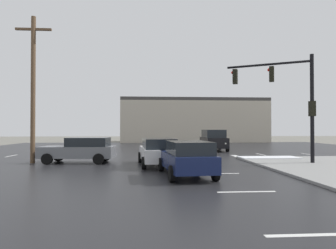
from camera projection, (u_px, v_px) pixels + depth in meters
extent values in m
plane|color=slate|center=(189.00, 155.00, 23.78)|extent=(120.00, 120.00, 0.00)
cube|color=#232326|center=(189.00, 155.00, 23.78)|extent=(44.00, 44.00, 0.02)
cube|color=white|center=(269.00, 157.00, 20.13)|extent=(4.00, 1.60, 0.06)
cube|color=silver|center=(314.00, 235.00, 5.82)|extent=(2.00, 0.15, 0.01)
cube|color=silver|center=(246.00, 192.00, 9.81)|extent=(2.00, 0.15, 0.01)
cube|color=silver|center=(218.00, 174.00, 13.80)|extent=(2.00, 0.15, 0.01)
cube|color=silver|center=(202.00, 164.00, 17.79)|extent=(2.00, 0.15, 0.01)
cube|color=silver|center=(193.00, 157.00, 21.78)|extent=(2.00, 0.15, 0.01)
cube|color=silver|center=(186.00, 153.00, 25.78)|extent=(2.00, 0.15, 0.01)
cube|color=silver|center=(181.00, 150.00, 29.77)|extent=(2.00, 0.15, 0.01)
cube|color=silver|center=(177.00, 147.00, 33.76)|extent=(2.00, 0.15, 0.01)
cube|color=silver|center=(174.00, 145.00, 37.75)|extent=(2.00, 0.15, 0.01)
cube|color=silver|center=(171.00, 144.00, 41.74)|extent=(2.00, 0.15, 0.01)
cube|color=silver|center=(11.00, 156.00, 22.84)|extent=(0.15, 2.00, 0.01)
cube|color=silver|center=(64.00, 156.00, 23.11)|extent=(0.15, 2.00, 0.01)
cube|color=silver|center=(115.00, 155.00, 23.38)|extent=(0.15, 2.00, 0.01)
cube|color=silver|center=(164.00, 155.00, 23.65)|extent=(0.15, 2.00, 0.01)
cube|color=silver|center=(213.00, 155.00, 23.91)|extent=(0.15, 2.00, 0.01)
cube|color=silver|center=(261.00, 154.00, 24.18)|extent=(0.15, 2.00, 0.01)
cube|color=silver|center=(307.00, 154.00, 24.45)|extent=(0.15, 2.00, 0.01)
cube|color=silver|center=(248.00, 160.00, 20.02)|extent=(0.45, 7.00, 0.01)
cylinder|color=black|center=(312.00, 108.00, 17.31)|extent=(0.22, 0.22, 6.45)
cylinder|color=black|center=(267.00, 65.00, 18.35)|extent=(4.53, 2.41, 0.14)
cube|color=black|center=(272.00, 74.00, 18.24)|extent=(0.41, 0.45, 0.95)
sphere|color=red|center=(269.00, 70.00, 18.31)|extent=(0.20, 0.20, 0.20)
cube|color=black|center=(235.00, 77.00, 19.13)|extent=(0.41, 0.45, 0.95)
sphere|color=red|center=(233.00, 73.00, 19.20)|extent=(0.20, 0.20, 0.20)
cube|color=black|center=(312.00, 109.00, 17.31)|extent=(0.28, 0.36, 0.90)
cube|color=#BCB29E|center=(193.00, 122.00, 48.07)|extent=(23.05, 8.00, 6.46)
cube|color=#3F3D3A|center=(193.00, 101.00, 48.12)|extent=(23.05, 8.00, 0.50)
cube|color=slate|center=(78.00, 152.00, 18.21)|extent=(4.62, 2.12, 0.70)
cube|color=black|center=(88.00, 142.00, 18.22)|extent=(2.59, 1.83, 0.55)
cylinder|color=black|center=(47.00, 159.00, 17.31)|extent=(0.67, 0.27, 0.66)
cylinder|color=black|center=(59.00, 156.00, 19.11)|extent=(0.67, 0.27, 0.66)
cylinder|color=black|center=(99.00, 159.00, 17.30)|extent=(0.67, 0.27, 0.66)
cylinder|color=black|center=(105.00, 156.00, 19.10)|extent=(0.67, 0.27, 0.66)
sphere|color=white|center=(38.00, 153.00, 17.65)|extent=(0.18, 0.18, 0.18)
sphere|color=white|center=(46.00, 151.00, 18.80)|extent=(0.18, 0.18, 0.18)
cube|color=white|center=(157.00, 154.00, 16.91)|extent=(2.20, 4.64, 0.70)
cube|color=black|center=(159.00, 143.00, 16.25)|extent=(1.87, 2.62, 0.55)
cylinder|color=black|center=(140.00, 157.00, 18.27)|extent=(0.28, 0.68, 0.66)
cylinder|color=black|center=(169.00, 157.00, 18.56)|extent=(0.28, 0.68, 0.66)
cylinder|color=black|center=(144.00, 163.00, 15.25)|extent=(0.28, 0.68, 0.66)
cylinder|color=black|center=(178.00, 162.00, 15.54)|extent=(0.28, 0.68, 0.66)
sphere|color=white|center=(145.00, 151.00, 18.99)|extent=(0.18, 0.18, 0.18)
sphere|color=white|center=(162.00, 151.00, 19.17)|extent=(0.18, 0.18, 0.18)
cube|color=#141E47|center=(186.00, 161.00, 13.26)|extent=(2.23, 4.65, 0.70)
cube|color=black|center=(189.00, 148.00, 12.61)|extent=(1.89, 2.62, 0.55)
cylinder|color=black|center=(161.00, 165.00, 14.62)|extent=(0.28, 0.68, 0.66)
cylinder|color=black|center=(196.00, 164.00, 14.92)|extent=(0.28, 0.68, 0.66)
cylinder|color=black|center=(172.00, 174.00, 11.60)|extent=(0.28, 0.68, 0.66)
cylinder|color=black|center=(215.00, 173.00, 11.90)|extent=(0.28, 0.68, 0.66)
sphere|color=white|center=(165.00, 156.00, 15.34)|extent=(0.18, 0.18, 0.18)
sphere|color=white|center=(187.00, 156.00, 15.53)|extent=(0.18, 0.18, 0.18)
cube|color=black|center=(213.00, 142.00, 28.39)|extent=(2.06, 4.84, 0.95)
cube|color=black|center=(213.00, 134.00, 28.40)|extent=(1.87, 3.40, 0.75)
cylinder|color=black|center=(227.00, 148.00, 26.80)|extent=(0.24, 0.66, 0.66)
cylinder|color=black|center=(206.00, 148.00, 26.71)|extent=(0.24, 0.66, 0.66)
cylinder|color=black|center=(220.00, 146.00, 30.06)|extent=(0.24, 0.66, 0.66)
cylinder|color=black|center=(201.00, 146.00, 29.97)|extent=(0.24, 0.66, 0.66)
sphere|color=white|center=(226.00, 144.00, 26.07)|extent=(0.18, 0.18, 0.18)
sphere|color=white|center=(212.00, 144.00, 26.02)|extent=(0.18, 0.18, 0.18)
cylinder|color=brown|center=(33.00, 90.00, 18.20)|extent=(0.28, 0.28, 9.17)
cube|color=brown|center=(33.00, 29.00, 18.26)|extent=(2.20, 0.14, 0.14)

